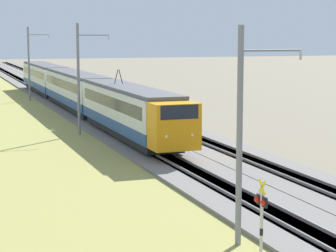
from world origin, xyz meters
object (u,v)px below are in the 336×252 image
object	(u,v)px
passenger_train	(75,88)
catenary_mast_mid	(79,78)
catenary_mast_near	(241,135)
catenary_mast_far	(29,63)
crossing_signal_aux	(261,214)

from	to	relation	value
passenger_train	catenary_mast_mid	distance (m)	16.61
catenary_mast_near	catenary_mast_far	size ratio (longest dim) A/B	0.93
catenary_mast_near	catenary_mast_mid	distance (m)	28.12
catenary_mast_near	catenary_mast_mid	world-z (taller)	catenary_mast_mid
catenary_mast_mid	catenary_mast_far	world-z (taller)	catenary_mast_far
catenary_mast_near	catenary_mast_far	distance (m)	56.24
catenary_mast_near	passenger_train	bearing A→B (deg)	-3.77
crossing_signal_aux	catenary_mast_near	xyz separation A→B (m)	(1.90, -0.13, 2.40)
catenary_mast_far	catenary_mast_mid	bearing A→B (deg)	-180.00
crossing_signal_aux	passenger_train	bearing A→B (deg)	-93.78
catenary_mast_far	catenary_mast_near	bearing A→B (deg)	-180.00
passenger_train	catenary_mast_far	bearing A→B (deg)	-166.19
catenary_mast_far	crossing_signal_aux	bearing A→B (deg)	179.87
crossing_signal_aux	catenary_mast_mid	world-z (taller)	catenary_mast_mid
passenger_train	catenary_mast_mid	bearing A→B (deg)	-10.21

